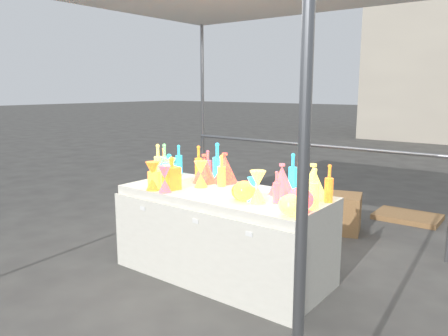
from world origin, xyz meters
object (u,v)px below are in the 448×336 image
Objects in this scene: bottle_0 at (164,162)px; decanter_0 at (155,175)px; display_table at (223,234)px; globe_0 at (244,192)px; cardboard_box_closed at (333,212)px; hourglass_0 at (153,176)px; lampshade_0 at (205,168)px.

decanter_0 is at bearing -52.90° from bottle_0.
globe_0 is (0.32, -0.15, 0.45)m from display_table.
display_table is at bearing -9.90° from bottle_0.
bottle_0 is (-1.11, -1.58, 0.68)m from cardboard_box_closed.
decanter_0 is 0.03m from hourglass_0.
decanter_0 is 0.85m from globe_0.
cardboard_box_closed is 1.80m from lampshade_0.
globe_0 is (1.17, -0.30, -0.07)m from bottle_0.
globe_0 is (0.83, 0.17, -0.05)m from hourglass_0.
globe_0 is at bearing 11.77° from hourglass_0.
display_table is 3.12× the size of cardboard_box_closed.
bottle_0 reaches higher than lampshade_0.
globe_0 reaches higher than cardboard_box_closed.
lampshade_0 is at bearing 154.16° from globe_0.
lampshade_0 is (-0.61, -1.56, 0.67)m from cardboard_box_closed.
bottle_0 is 0.50m from lampshade_0.
cardboard_box_closed is at bearing 81.38° from display_table.
cardboard_box_closed is 2.35× the size of decanter_0.
globe_0 is at bearing -30.86° from lampshade_0.
cardboard_box_closed is 2.29m from hourglass_0.
decanter_0 is 0.49m from lampshade_0.
decanter_0 is at bearing 103.10° from hourglass_0.
hourglass_0 is 0.85m from globe_0.
globe_0 is 0.75m from lampshade_0.
display_table is 1.76m from cardboard_box_closed.
globe_0 is (0.84, 0.14, -0.05)m from decanter_0.
hourglass_0 is 1.39× the size of globe_0.
decanter_0 is 1.42× the size of globe_0.
cardboard_box_closed is at bearing 91.83° from globe_0.
decanter_0 is (-0.78, -2.02, 0.66)m from cardboard_box_closed.
globe_0 is (0.06, -1.88, 0.61)m from cardboard_box_closed.
display_table is 10.41× the size of globe_0.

